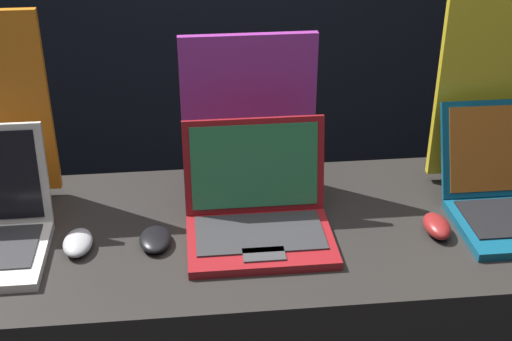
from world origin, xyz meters
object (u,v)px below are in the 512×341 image
object	(u,v)px
promo_stand_middle	(249,118)
mouse_middle	(155,239)
mouse_front	(78,243)
promo_stand_back	(506,88)
laptop_middle	(259,211)
mouse_back	(437,226)

from	to	relation	value
promo_stand_middle	mouse_middle	bearing A→B (deg)	-134.85
mouse_front	promo_stand_back	bearing A→B (deg)	12.02
laptop_middle	promo_stand_middle	world-z (taller)	promo_stand_middle
mouse_front	laptop_middle	distance (m)	0.41
promo_stand_back	promo_stand_middle	bearing A→B (deg)	178.74
laptop_middle	promo_stand_middle	size ratio (longest dim) A/B	0.81
mouse_back	mouse_front	bearing A→B (deg)	178.45
mouse_front	promo_stand_back	size ratio (longest dim) A/B	0.21
mouse_back	laptop_middle	bearing A→B (deg)	173.60
mouse_front	mouse_back	world-z (taller)	mouse_back
promo_stand_back	laptop_middle	bearing A→B (deg)	-162.68
mouse_front	mouse_middle	distance (m)	0.17
promo_stand_middle	promo_stand_back	distance (m)	0.64
laptop_middle	mouse_back	size ratio (longest dim) A/B	3.19
laptop_middle	promo_stand_back	distance (m)	0.69
mouse_front	laptop_middle	world-z (taller)	laptop_middle
promo_stand_middle	mouse_back	size ratio (longest dim) A/B	3.95
mouse_front	promo_stand_middle	bearing A→B (deg)	30.12
promo_stand_middle	mouse_front	bearing A→B (deg)	-149.88
mouse_middle	promo_stand_back	size ratio (longest dim) A/B	0.20
mouse_front	promo_stand_middle	world-z (taller)	promo_stand_middle
promo_stand_middle	mouse_back	distance (m)	0.51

